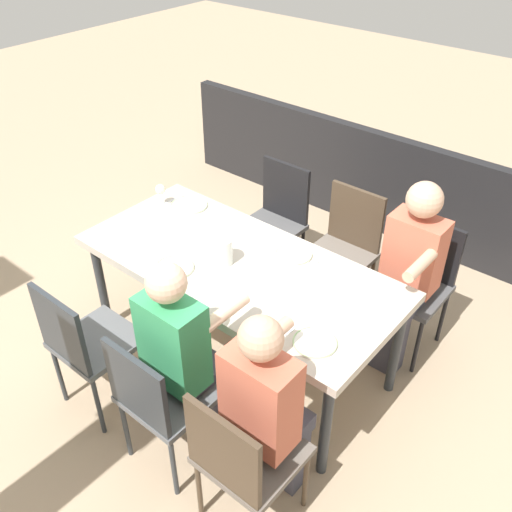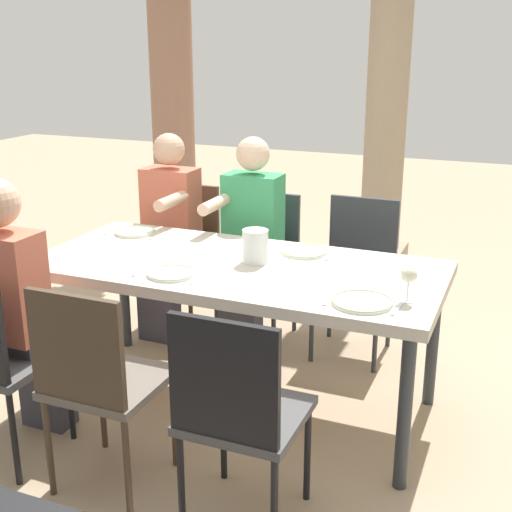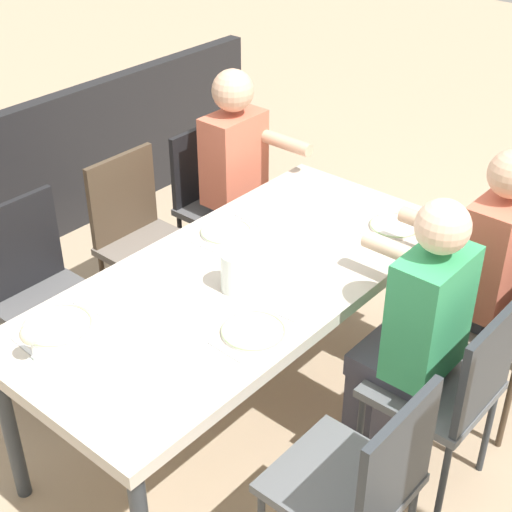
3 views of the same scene
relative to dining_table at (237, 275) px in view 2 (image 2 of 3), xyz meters
The scene contains 26 objects.
ground_plane 0.71m from the dining_table, ahead, with size 16.00×16.00×0.00m, color tan.
dining_table is the anchor object (origin of this frame).
chair_west_north 1.20m from the dining_table, 131.68° to the left, with size 0.44×0.44×0.92m.
chair_mid_north 0.93m from the dining_table, 104.32° to the left, with size 0.44×0.44×0.91m.
chair_mid_south 0.93m from the dining_table, 104.27° to the right, with size 0.44×0.44×0.93m.
chair_east_north 0.98m from the dining_table, 65.89° to the left, with size 0.44×0.44×0.93m.
chair_east_south 0.99m from the dining_table, 65.95° to the right, with size 0.44×0.44×0.93m.
diner_woman_green 1.04m from the dining_table, 139.28° to the right, with size 0.35×0.50×1.28m.
diner_man_white 0.72m from the dining_table, 108.43° to the left, with size 0.35×0.49×1.29m.
diner_guest_third 1.04m from the dining_table, 138.93° to the left, with size 0.35×0.49×1.28m.
stone_column_near 3.19m from the dining_table, 124.59° to the left, with size 0.50×0.50×2.87m.
stone_column_centre 2.68m from the dining_table, 86.32° to the left, with size 0.43×0.43×3.00m.
plate_0 0.81m from the dining_table, 160.23° to the left, with size 0.23×0.23×0.02m.
fork_0 0.95m from the dining_table, 163.31° to the left, with size 0.02×0.17×0.01m, color silver.
spoon_0 0.67m from the dining_table, 155.84° to the left, with size 0.02×0.17×0.01m, color silver.
plate_1 0.36m from the dining_table, 127.80° to the right, with size 0.23×0.23×0.02m.
fork_1 0.46m from the dining_table, 142.83° to the right, with size 0.02×0.17×0.01m, color silver.
spoon_1 0.29m from the dining_table, 103.10° to the right, with size 0.02×0.17×0.01m, color silver.
plate_2 0.39m from the dining_table, 48.81° to the left, with size 0.24×0.24×0.02m.
fork_2 0.31m from the dining_table, 70.41° to the left, with size 0.02×0.17×0.01m, color silver.
spoon_2 0.50m from the dining_table, 35.65° to the left, with size 0.02×0.17×0.01m, color silver.
plate_3 0.76m from the dining_table, 22.08° to the right, with size 0.26×0.26×0.02m.
wine_glass_3 0.91m from the dining_table, 12.00° to the right, with size 0.07×0.07×0.16m.
fork_3 0.63m from the dining_table, 27.27° to the right, with size 0.02×0.17×0.01m, color silver.
spoon_3 0.90m from the dining_table, 18.49° to the right, with size 0.02×0.17×0.01m, color silver.
water_pitcher 0.17m from the dining_table, 34.05° to the left, with size 0.13×0.13×0.17m.
Camera 2 is at (1.31, -2.92, 1.85)m, focal length 47.87 mm.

